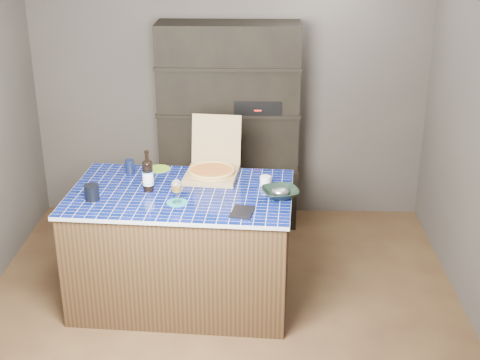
{
  "coord_description": "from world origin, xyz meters",
  "views": [
    {
      "loc": [
        0.26,
        -4.04,
        2.68
      ],
      "look_at": [
        0.14,
        0.0,
        1.02
      ],
      "focal_mm": 50.0,
      "sensor_mm": 36.0,
      "label": 1
    }
  ],
  "objects_px": {
    "pizza_box": "(212,169)",
    "bowl": "(280,193)",
    "dvd_case": "(242,212)",
    "wine_glass": "(177,187)",
    "mead_bottle": "(148,175)",
    "kitchen_island": "(183,245)"
  },
  "relations": [
    {
      "from": "wine_glass",
      "to": "bowl",
      "type": "distance_m",
      "value": 0.71
    },
    {
      "from": "pizza_box",
      "to": "bowl",
      "type": "height_order",
      "value": "pizza_box"
    },
    {
      "from": "mead_bottle",
      "to": "wine_glass",
      "type": "height_order",
      "value": "mead_bottle"
    },
    {
      "from": "kitchen_island",
      "to": "pizza_box",
      "type": "xyz_separation_m",
      "value": [
        0.2,
        0.29,
        0.48
      ]
    },
    {
      "from": "dvd_case",
      "to": "mead_bottle",
      "type": "bearing_deg",
      "value": 163.07
    },
    {
      "from": "kitchen_island",
      "to": "dvd_case",
      "type": "distance_m",
      "value": 0.7
    },
    {
      "from": "pizza_box",
      "to": "mead_bottle",
      "type": "bearing_deg",
      "value": -140.97
    },
    {
      "from": "pizza_box",
      "to": "dvd_case",
      "type": "height_order",
      "value": "pizza_box"
    },
    {
      "from": "dvd_case",
      "to": "bowl",
      "type": "xyz_separation_m",
      "value": [
        0.25,
        0.26,
        0.02
      ]
    },
    {
      "from": "pizza_box",
      "to": "wine_glass",
      "type": "distance_m",
      "value": 0.52
    },
    {
      "from": "mead_bottle",
      "to": "kitchen_island",
      "type": "bearing_deg",
      "value": -2.39
    },
    {
      "from": "pizza_box",
      "to": "wine_glass",
      "type": "height_order",
      "value": "pizza_box"
    },
    {
      "from": "bowl",
      "to": "wine_glass",
      "type": "bearing_deg",
      "value": -170.21
    },
    {
      "from": "pizza_box",
      "to": "mead_bottle",
      "type": "relative_size",
      "value": 1.65
    },
    {
      "from": "mead_bottle",
      "to": "wine_glass",
      "type": "bearing_deg",
      "value": -42.19
    },
    {
      "from": "pizza_box",
      "to": "wine_glass",
      "type": "relative_size",
      "value": 2.97
    },
    {
      "from": "dvd_case",
      "to": "wine_glass",
      "type": "bearing_deg",
      "value": 172.43
    },
    {
      "from": "pizza_box",
      "to": "dvd_case",
      "type": "bearing_deg",
      "value": -63.18
    },
    {
      "from": "bowl",
      "to": "dvd_case",
      "type": "bearing_deg",
      "value": -133.57
    },
    {
      "from": "kitchen_island",
      "to": "wine_glass",
      "type": "bearing_deg",
      "value": -87.02
    },
    {
      "from": "kitchen_island",
      "to": "mead_bottle",
      "type": "bearing_deg",
      "value": -178.59
    },
    {
      "from": "pizza_box",
      "to": "bowl",
      "type": "bearing_deg",
      "value": -30.25
    }
  ]
}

